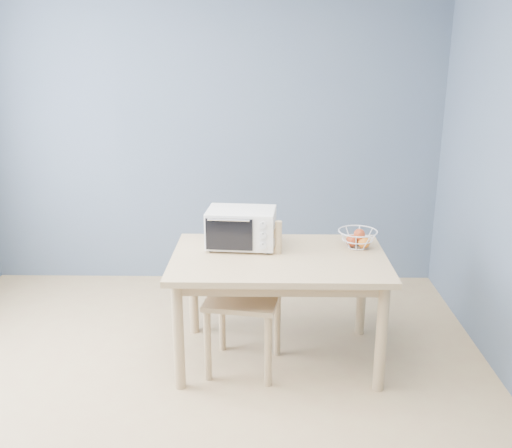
{
  "coord_description": "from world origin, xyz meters",
  "views": [
    {
      "loc": [
        0.48,
        -2.69,
        2.05
      ],
      "look_at": [
        0.42,
        0.92,
        0.93
      ],
      "focal_mm": 40.0,
      "sensor_mm": 36.0,
      "label": 1
    }
  ],
  "objects_px": {
    "dining_table": "(279,270)",
    "toaster_oven": "(239,227)",
    "fruit_basket": "(358,238)",
    "dining_chair": "(245,298)"
  },
  "relations": [
    {
      "from": "dining_chair",
      "to": "fruit_basket",
      "type": "bearing_deg",
      "value": 27.04
    },
    {
      "from": "fruit_basket",
      "to": "dining_table",
      "type": "bearing_deg",
      "value": -162.41
    },
    {
      "from": "dining_table",
      "to": "toaster_oven",
      "type": "height_order",
      "value": "toaster_oven"
    },
    {
      "from": "dining_table",
      "to": "fruit_basket",
      "type": "xyz_separation_m",
      "value": [
        0.54,
        0.17,
        0.17
      ]
    },
    {
      "from": "dining_table",
      "to": "dining_chair",
      "type": "distance_m",
      "value": 0.29
    },
    {
      "from": "toaster_oven",
      "to": "fruit_basket",
      "type": "xyz_separation_m",
      "value": [
        0.81,
        0.0,
        -0.07
      ]
    },
    {
      "from": "toaster_oven",
      "to": "fruit_basket",
      "type": "height_order",
      "value": "toaster_oven"
    },
    {
      "from": "toaster_oven",
      "to": "dining_chair",
      "type": "xyz_separation_m",
      "value": [
        0.05,
        -0.24,
        -0.41
      ]
    },
    {
      "from": "fruit_basket",
      "to": "dining_chair",
      "type": "distance_m",
      "value": 0.86
    },
    {
      "from": "dining_table",
      "to": "toaster_oven",
      "type": "xyz_separation_m",
      "value": [
        -0.27,
        0.17,
        0.24
      ]
    }
  ]
}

